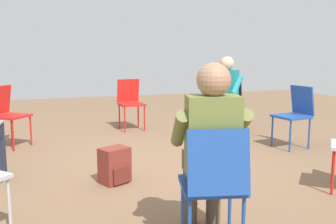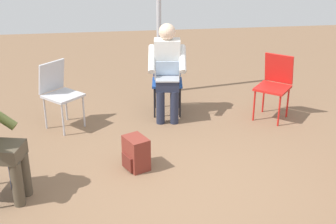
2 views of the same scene
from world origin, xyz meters
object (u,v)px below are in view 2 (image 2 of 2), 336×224
chair_northeast (59,90)px  backpack_near_laptop_user (136,155)px  chair_east (167,77)px  person_with_laptop (167,67)px  chair_southeast (275,82)px

chair_northeast → backpack_near_laptop_user: (-1.20, -0.89, -0.34)m
chair_east → person_with_laptop: 0.26m
chair_east → backpack_near_laptop_user: (-1.55, 0.53, -0.34)m
chair_northeast → backpack_near_laptop_user: size_ratio=2.36×
chair_southeast → chair_east: bearing=22.6°
chair_northeast → chair_southeast: 2.79m
chair_northeast → chair_southeast: same height
chair_east → backpack_near_laptop_user: size_ratio=2.36×
chair_southeast → person_with_laptop: person_with_laptop is taller
chair_east → chair_northeast: bearing=20.4°
chair_east → person_with_laptop: person_with_laptop is taller
chair_southeast → chair_northeast: bearing=37.6°
chair_southeast → backpack_near_laptop_user: bearing=69.8°
chair_east → chair_southeast: (-0.40, -1.38, 0.00)m
chair_east → backpack_near_laptop_user: 1.67m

